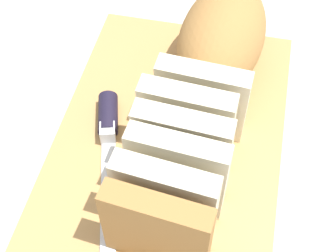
% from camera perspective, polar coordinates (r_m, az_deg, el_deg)
% --- Properties ---
extents(ground_plane, '(3.00, 3.00, 0.00)m').
position_cam_1_polar(ground_plane, '(0.62, -0.00, -3.10)').
color(ground_plane, beige).
extents(cutting_board, '(0.43, 0.29, 0.03)m').
position_cam_1_polar(cutting_board, '(0.61, -0.00, -2.42)').
color(cutting_board, tan).
rests_on(cutting_board, ground_plane).
extents(bread_loaf, '(0.40, 0.15, 0.11)m').
position_cam_1_polar(bread_loaf, '(0.58, 4.46, 5.07)').
color(bread_loaf, '#A8753D').
rests_on(bread_loaf, cutting_board).
extents(bread_knife, '(0.25, 0.08, 0.02)m').
position_cam_1_polar(bread_knife, '(0.59, -7.03, -0.93)').
color(bread_knife, silver).
rests_on(bread_knife, cutting_board).
extents(crumb_near_knife, '(0.01, 0.01, 0.01)m').
position_cam_1_polar(crumb_near_knife, '(0.62, -1.99, 2.43)').
color(crumb_near_knife, tan).
rests_on(crumb_near_knife, cutting_board).
extents(crumb_near_loaf, '(0.01, 0.01, 0.01)m').
position_cam_1_polar(crumb_near_loaf, '(0.58, 2.94, -2.99)').
color(crumb_near_loaf, tan).
rests_on(crumb_near_loaf, cutting_board).
extents(crumb_stray_left, '(0.01, 0.01, 0.01)m').
position_cam_1_polar(crumb_stray_left, '(0.58, -1.73, -3.45)').
color(crumb_stray_left, tan).
rests_on(crumb_stray_left, cutting_board).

